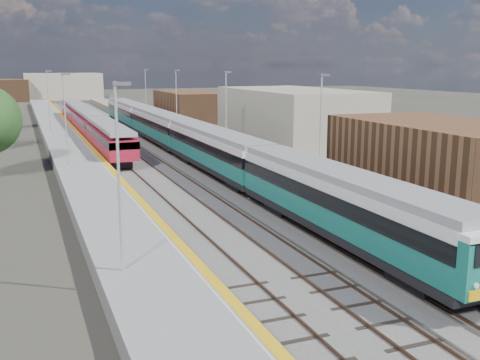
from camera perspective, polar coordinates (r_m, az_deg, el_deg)
ground at (r=65.67m, az=-9.24°, el=3.45°), size 320.00×320.00×0.00m
ballast_bed at (r=67.68m, az=-11.56°, el=3.63°), size 10.50×155.00×0.06m
tracks at (r=69.41m, az=-11.31°, el=3.90°), size 8.96×160.00×0.17m
platform_right at (r=69.27m, az=-5.41°, el=4.41°), size 4.70×155.00×8.52m
platform_left at (r=66.80m, az=-17.33°, el=3.66°), size 4.30×155.00×8.52m
green_train at (r=56.57m, az=-5.76°, el=4.54°), size 2.89×80.40×3.18m
red_train at (r=75.25m, az=-15.18°, el=5.73°), size 2.64×53.67×3.34m
tree_d at (r=82.09m, az=4.45°, el=7.97°), size 4.69×4.69×6.36m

